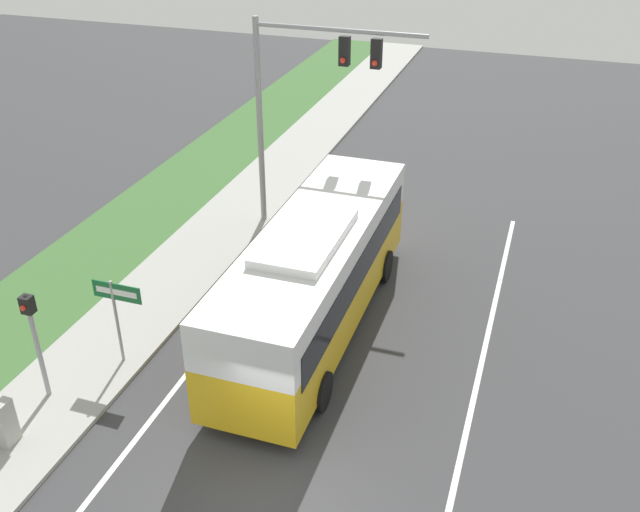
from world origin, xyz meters
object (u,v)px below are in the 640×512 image
object	(u,v)px
pedestrian_signal	(34,331)
street_sign	(117,306)
bus	(315,270)
signal_gantry	(303,88)

from	to	relation	value
pedestrian_signal	street_sign	xyz separation A→B (m)	(1.08, 1.78, -0.21)
bus	pedestrian_signal	xyz separation A→B (m)	(-5.27, -4.96, 0.16)
bus	street_sign	xyz separation A→B (m)	(-4.19, -3.18, -0.05)
signal_gantry	street_sign	world-z (taller)	signal_gantry
signal_gantry	pedestrian_signal	xyz separation A→B (m)	(-2.91, -10.65, -3.06)
pedestrian_signal	street_sign	world-z (taller)	pedestrian_signal
bus	street_sign	world-z (taller)	bus
bus	street_sign	bearing A→B (deg)	-142.78
pedestrian_signal	street_sign	distance (m)	2.09
pedestrian_signal	signal_gantry	bearing A→B (deg)	74.69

